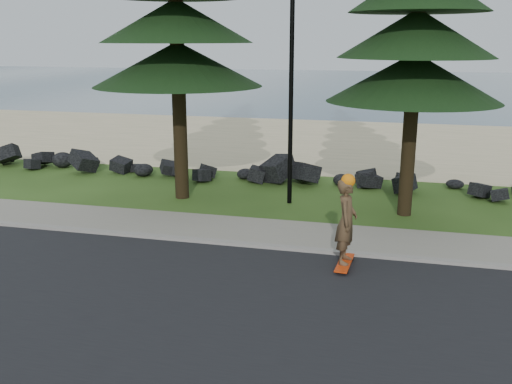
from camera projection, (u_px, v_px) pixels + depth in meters
The scene contains 9 objects.
ground at pixel (267, 236), 14.92m from camera, with size 160.00×160.00×0.00m, color #2A4615.
road at pixel (214, 313), 10.70m from camera, with size 160.00×7.00×0.02m, color black.
kerb at pixel (259, 246), 14.06m from camera, with size 160.00×0.20×0.10m, color gray.
sidewalk at pixel (269, 232), 15.10m from camera, with size 160.00×2.00×0.08m, color gray.
beach_sand at pixel (331, 142), 28.51m from camera, with size 160.00×15.00×0.01m, color tan.
ocean at pixel (369, 85), 62.74m from camera, with size 160.00×58.00×0.01m, color #375469.
seawall_boulders at pixel (302, 184), 20.17m from camera, with size 60.00×2.40×1.10m, color black, non-canonical shape.
lamp_post at pixel (291, 69), 16.84m from camera, with size 0.25×0.14×8.14m.
skateboarder at pixel (346, 222), 12.60m from camera, with size 0.51×1.17×2.15m.
Camera 1 is at (3.08, -13.77, 5.00)m, focal length 40.00 mm.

